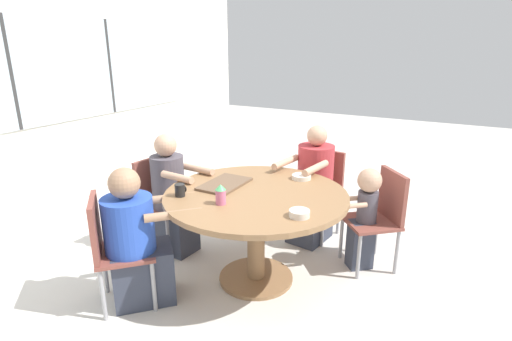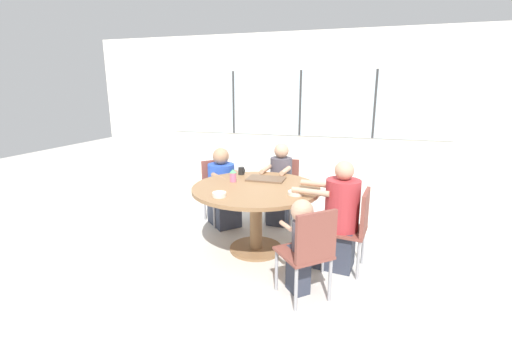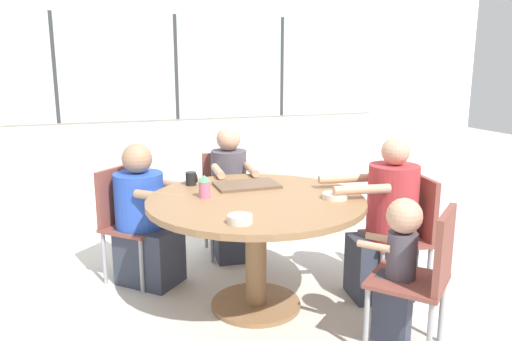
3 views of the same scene
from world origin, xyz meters
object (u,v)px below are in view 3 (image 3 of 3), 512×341
at_px(chair_for_toddler, 426,270).
at_px(person_man_blue_shirt, 230,199).
at_px(sippy_cup, 205,186).
at_px(chair_for_man_blue_shirt, 226,194).
at_px(person_woman_green_shirt, 386,228).
at_px(person_man_teal_shirt, 145,223).
at_px(coffee_mug, 191,179).
at_px(person_toddler, 398,270).
at_px(bowl_white_shallow, 240,219).
at_px(chair_for_woman_green_shirt, 409,226).
at_px(bowl_cereal, 335,196).
at_px(chair_for_man_teal_shirt, 126,214).

distance_m(chair_for_toddler, person_man_blue_shirt, 1.83).
relative_size(chair_for_toddler, sippy_cup, 5.73).
bearing_deg(chair_for_man_blue_shirt, person_woman_green_shirt, 128.74).
height_order(chair_for_man_blue_shirt, person_woman_green_shirt, person_woman_green_shirt).
relative_size(person_man_teal_shirt, coffee_mug, 11.04).
bearing_deg(chair_for_man_blue_shirt, person_toddler, 111.11).
bearing_deg(person_man_teal_shirt, bowl_white_shallow, 64.42).
distance_m(person_woman_green_shirt, person_toddler, 0.64).
bearing_deg(sippy_cup, person_woman_green_shirt, -11.39).
xyz_separation_m(chair_for_woman_green_shirt, sippy_cup, (-1.38, 0.27, 0.33)).
bearing_deg(bowl_cereal, chair_for_man_blue_shirt, 107.02).
xyz_separation_m(chair_for_toddler, person_man_teal_shirt, (-1.36, 1.44, -0.04)).
relative_size(chair_for_man_blue_shirt, sippy_cup, 5.73).
xyz_separation_m(chair_for_woman_green_shirt, chair_for_man_teal_shirt, (-1.84, 0.90, 0.00)).
xyz_separation_m(chair_for_woman_green_shirt, chair_for_toddler, (-0.36, -0.66, 0.00)).
xyz_separation_m(chair_for_man_teal_shirt, bowl_white_shallow, (0.53, -1.21, 0.28)).
relative_size(person_man_teal_shirt, sippy_cup, 7.08).
bearing_deg(sippy_cup, bowl_cereal, -20.54).
xyz_separation_m(chair_for_man_blue_shirt, person_woman_green_shirt, (0.81, -1.20, -0.00)).
distance_m(chair_for_woman_green_shirt, person_toddler, 0.71).
height_order(chair_for_toddler, person_man_teal_shirt, person_man_teal_shirt).
xyz_separation_m(chair_for_man_teal_shirt, person_man_blue_shirt, (0.85, 0.16, -0.00)).
bearing_deg(coffee_mug, chair_for_woman_green_shirt, -23.93).
distance_m(chair_for_toddler, bowl_white_shallow, 1.05).
xyz_separation_m(chair_for_man_teal_shirt, sippy_cup, (0.46, -0.63, 0.33)).
distance_m(chair_for_man_teal_shirt, coffee_mug, 0.61).
bearing_deg(coffee_mug, chair_for_man_teal_shirt, 147.70).
distance_m(chair_for_woman_green_shirt, bowl_cereal, 0.65).
relative_size(chair_for_woman_green_shirt, chair_for_man_teal_shirt, 1.00).
distance_m(person_man_blue_shirt, bowl_cereal, 1.19).
distance_m(person_man_teal_shirt, person_toddler, 1.83).
distance_m(chair_for_woman_green_shirt, sippy_cup, 1.44).
bearing_deg(sippy_cup, person_man_teal_shirt, 123.46).
relative_size(chair_for_toddler, person_man_blue_shirt, 0.77).
bearing_deg(person_woman_green_shirt, chair_for_man_blue_shirt, 42.09).
relative_size(person_woman_green_shirt, person_man_blue_shirt, 1.02).
height_order(chair_for_toddler, person_woman_green_shirt, person_woman_green_shirt).
height_order(person_toddler, sippy_cup, sippy_cup).
bearing_deg(bowl_cereal, bowl_white_shallow, -158.57).
distance_m(sippy_cup, bowl_cereal, 0.84).
bearing_deg(person_man_blue_shirt, chair_for_toddler, 114.93).
distance_m(bowl_white_shallow, bowl_cereal, 0.77).
distance_m(person_woman_green_shirt, coffee_mug, 1.39).
bearing_deg(coffee_mug, bowl_cereal, -38.86).
height_order(chair_for_man_teal_shirt, person_man_teal_shirt, person_man_teal_shirt).
relative_size(person_woman_green_shirt, person_toddler, 1.27).
bearing_deg(sippy_cup, person_man_blue_shirt, 64.05).
height_order(chair_for_woman_green_shirt, bowl_cereal, chair_for_woman_green_shirt).
height_order(chair_for_toddler, bowl_white_shallow, chair_for_toddler).
distance_m(chair_for_woman_green_shirt, person_man_teal_shirt, 1.88).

